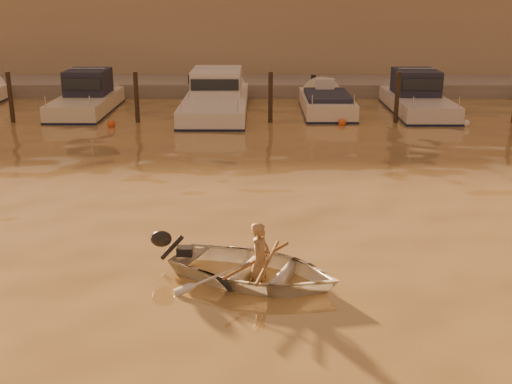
{
  "coord_description": "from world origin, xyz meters",
  "views": [
    {
      "loc": [
        -0.66,
        -11.45,
        5.15
      ],
      "look_at": [
        -0.72,
        2.3,
        0.75
      ],
      "focal_mm": 45.0,
      "sensor_mm": 36.0,
      "label": 1
    }
  ],
  "objects_px": {
    "moored_boat_4": "(418,98)",
    "moored_boat_3": "(326,107)",
    "moored_boat_1": "(86,98)",
    "person": "(260,260)",
    "waterfront_building": "(270,37)",
    "moored_boat_2": "(216,98)",
    "dinghy": "(255,270)"
  },
  "relations": [
    {
      "from": "moored_boat_1",
      "to": "dinghy",
      "type": "bearing_deg",
      "value": -66.16
    },
    {
      "from": "person",
      "to": "waterfront_building",
      "type": "distance_m",
      "value": 27.82
    },
    {
      "from": "person",
      "to": "moored_boat_2",
      "type": "xyz_separation_m",
      "value": [
        -1.87,
        16.74,
        0.21
      ]
    },
    {
      "from": "dinghy",
      "to": "moored_boat_3",
      "type": "xyz_separation_m",
      "value": [
        2.98,
        16.7,
        0.01
      ]
    },
    {
      "from": "moored_boat_2",
      "to": "moored_boat_3",
      "type": "height_order",
      "value": "moored_boat_2"
    },
    {
      "from": "moored_boat_2",
      "to": "moored_boat_3",
      "type": "distance_m",
      "value": 4.77
    },
    {
      "from": "moored_boat_2",
      "to": "person",
      "type": "bearing_deg",
      "value": -83.63
    },
    {
      "from": "moored_boat_3",
      "to": "waterfront_building",
      "type": "height_order",
      "value": "waterfront_building"
    },
    {
      "from": "moored_boat_1",
      "to": "moored_boat_4",
      "type": "relative_size",
      "value": 0.94
    },
    {
      "from": "moored_boat_1",
      "to": "moored_boat_2",
      "type": "xyz_separation_m",
      "value": [
        5.6,
        0.0,
        0.0
      ]
    },
    {
      "from": "moored_boat_2",
      "to": "moored_boat_4",
      "type": "height_order",
      "value": "same"
    },
    {
      "from": "moored_boat_4",
      "to": "moored_boat_3",
      "type": "bearing_deg",
      "value": 180.0
    },
    {
      "from": "dinghy",
      "to": "moored_boat_4",
      "type": "relative_size",
      "value": 0.47
    },
    {
      "from": "moored_boat_2",
      "to": "moored_boat_4",
      "type": "xyz_separation_m",
      "value": [
        8.68,
        0.0,
        0.0
      ]
    },
    {
      "from": "moored_boat_3",
      "to": "waterfront_building",
      "type": "relative_size",
      "value": 0.13
    },
    {
      "from": "moored_boat_4",
      "to": "moored_boat_2",
      "type": "bearing_deg",
      "value": 180.0
    },
    {
      "from": "moored_boat_3",
      "to": "moored_boat_4",
      "type": "height_order",
      "value": "moored_boat_4"
    },
    {
      "from": "person",
      "to": "moored_boat_2",
      "type": "distance_m",
      "value": 16.85
    },
    {
      "from": "moored_boat_4",
      "to": "waterfront_building",
      "type": "relative_size",
      "value": 0.15
    },
    {
      "from": "moored_boat_4",
      "to": "waterfront_building",
      "type": "distance_m",
      "value": 12.74
    },
    {
      "from": "moored_boat_1",
      "to": "moored_boat_3",
      "type": "distance_m",
      "value": 10.37
    },
    {
      "from": "moored_boat_2",
      "to": "waterfront_building",
      "type": "xyz_separation_m",
      "value": [
        2.5,
        11.0,
        1.77
      ]
    },
    {
      "from": "dinghy",
      "to": "moored_boat_2",
      "type": "xyz_separation_m",
      "value": [
        -1.78,
        16.7,
        0.41
      ]
    },
    {
      "from": "person",
      "to": "moored_boat_4",
      "type": "bearing_deg",
      "value": 1.27
    },
    {
      "from": "dinghy",
      "to": "moored_boat_3",
      "type": "height_order",
      "value": "moored_boat_3"
    },
    {
      "from": "moored_boat_1",
      "to": "waterfront_building",
      "type": "distance_m",
      "value": 13.78
    },
    {
      "from": "dinghy",
      "to": "person",
      "type": "relative_size",
      "value": 2.22
    },
    {
      "from": "moored_boat_2",
      "to": "waterfront_building",
      "type": "bearing_deg",
      "value": 77.21
    },
    {
      "from": "moored_boat_2",
      "to": "moored_boat_3",
      "type": "xyz_separation_m",
      "value": [
        4.75,
        0.0,
        -0.4
      ]
    },
    {
      "from": "person",
      "to": "waterfront_building",
      "type": "bearing_deg",
      "value": 22.1
    },
    {
      "from": "moored_boat_2",
      "to": "waterfront_building",
      "type": "relative_size",
      "value": 0.19
    },
    {
      "from": "dinghy",
      "to": "waterfront_building",
      "type": "bearing_deg",
      "value": 21.9
    }
  ]
}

